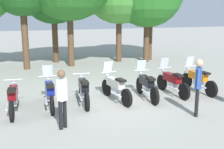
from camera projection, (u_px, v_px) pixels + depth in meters
name	position (u px, v px, depth m)	size (l,w,h in m)	color
ground_plane	(116.00, 101.00, 10.72)	(80.00, 80.00, 0.00)	#9E9B93
motorcycle_0	(13.00, 98.00, 9.43)	(0.62, 2.19, 0.99)	black
motorcycle_1	(50.00, 93.00, 9.97)	(0.62, 2.19, 1.37)	black
motorcycle_2	(84.00, 90.00, 10.37)	(0.63, 2.19, 0.99)	black
motorcycle_3	(115.00, 87.00, 10.69)	(0.62, 2.18, 1.37)	black
motorcycle_4	(146.00, 85.00, 10.97)	(0.62, 2.19, 1.37)	black
motorcycle_5	(172.00, 82.00, 11.50)	(0.62, 2.19, 1.37)	black
motorcycle_6	(198.00, 79.00, 11.86)	(0.62, 2.19, 1.37)	black
person_0	(62.00, 95.00, 8.05)	(0.37, 0.31, 1.69)	black
person_2	(198.00, 83.00, 9.01)	(0.34, 0.37, 1.82)	black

